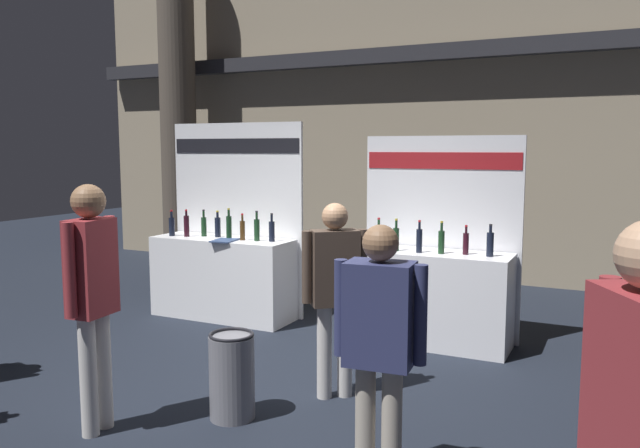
# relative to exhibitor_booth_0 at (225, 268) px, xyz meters

# --- Properties ---
(ground_plane) EXTENTS (26.71, 26.71, 0.00)m
(ground_plane) POSITION_rel_exhibitor_booth_0_xyz_m (1.78, -1.73, -0.60)
(ground_plane) COLOR black
(hall_colonnade) EXTENTS (13.35, 1.31, 6.43)m
(hall_colonnade) POSITION_rel_exhibitor_booth_0_xyz_m (1.78, 3.42, 2.58)
(hall_colonnade) COLOR gray
(hall_colonnade) RESTS_ON ground_plane
(exhibitor_booth_0) EXTENTS (1.86, 0.72, 2.39)m
(exhibitor_booth_0) POSITION_rel_exhibitor_booth_0_xyz_m (0.00, 0.00, 0.00)
(exhibitor_booth_0) COLOR white
(exhibitor_booth_0) RESTS_ON ground_plane
(exhibitor_booth_1) EXTENTS (1.73, 0.66, 2.21)m
(exhibitor_booth_1) POSITION_rel_exhibitor_booth_0_xyz_m (2.60, 0.07, -0.02)
(exhibitor_booth_1) COLOR white
(exhibitor_booth_1) RESTS_ON ground_plane
(trash_bin) EXTENTS (0.35, 0.35, 0.67)m
(trash_bin) POSITION_rel_exhibitor_booth_0_xyz_m (1.74, -2.46, -0.27)
(trash_bin) COLOR slate
(trash_bin) RESTS_ON ground_plane
(visitor_0) EXTENTS (0.45, 0.40, 1.64)m
(visitor_0) POSITION_rel_exhibitor_booth_0_xyz_m (2.28, -1.73, 0.36)
(visitor_0) COLOR silver
(visitor_0) RESTS_ON ground_plane
(visitor_1) EXTENTS (0.57, 0.29, 1.63)m
(visitor_1) POSITION_rel_exhibitor_booth_0_xyz_m (3.12, -2.94, 0.38)
(visitor_1) COLOR #ADA393
(visitor_1) RESTS_ON ground_plane
(visitor_6) EXTENTS (0.25, 0.50, 1.83)m
(visitor_6) POSITION_rel_exhibitor_booth_0_xyz_m (0.98, -3.09, 0.48)
(visitor_6) COLOR silver
(visitor_6) RESTS_ON ground_plane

